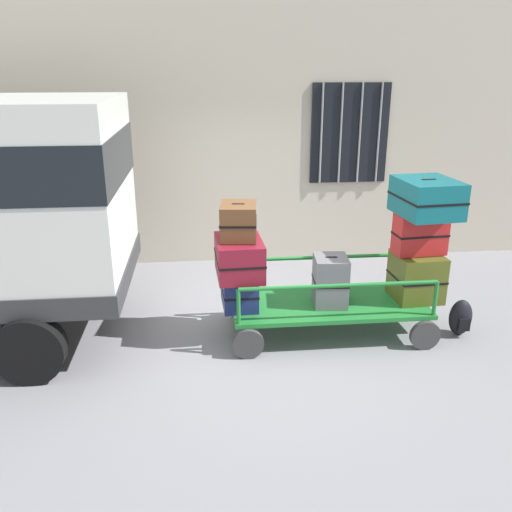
# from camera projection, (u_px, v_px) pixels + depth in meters

# --- Properties ---
(ground_plane) EXTENTS (40.00, 40.00, 0.00)m
(ground_plane) POSITION_uv_depth(u_px,v_px,m) (263.00, 331.00, 6.45)
(ground_plane) COLOR gray
(building_wall) EXTENTS (12.00, 0.38, 5.00)m
(building_wall) POSITION_uv_depth(u_px,v_px,m) (244.00, 100.00, 8.11)
(building_wall) COLOR #BCB29E
(building_wall) RESTS_ON ground
(luggage_cart) EXTENTS (2.31, 1.08, 0.39)m
(luggage_cart) POSITION_uv_depth(u_px,v_px,m) (328.00, 307.00, 6.31)
(luggage_cart) COLOR #1E722D
(luggage_cart) RESTS_ON ground
(cart_railing) EXTENTS (2.21, 0.94, 0.42)m
(cart_railing) POSITION_uv_depth(u_px,v_px,m) (330.00, 275.00, 6.18)
(cart_railing) COLOR #1E722D
(cart_railing) RESTS_ON luggage_cart
(suitcase_left_bottom) EXTENTS (0.41, 0.58, 0.39)m
(suitcase_left_bottom) POSITION_uv_depth(u_px,v_px,m) (239.00, 290.00, 6.14)
(suitcase_left_bottom) COLOR navy
(suitcase_left_bottom) RESTS_ON luggage_cart
(suitcase_left_middle) EXTENTS (0.54, 0.74, 0.42)m
(suitcase_left_middle) POSITION_uv_depth(u_px,v_px,m) (239.00, 258.00, 5.95)
(suitcase_left_middle) COLOR maroon
(suitcase_left_middle) RESTS_ON suitcase_left_bottom
(suitcase_left_top) EXTENTS (0.44, 0.53, 0.39)m
(suitcase_left_top) POSITION_uv_depth(u_px,v_px,m) (238.00, 221.00, 5.86)
(suitcase_left_top) COLOR brown
(suitcase_left_top) RESTS_ON suitcase_left_middle
(suitcase_midleft_bottom) EXTENTS (0.41, 0.46, 0.57)m
(suitcase_midleft_bottom) POSITION_uv_depth(u_px,v_px,m) (330.00, 281.00, 6.16)
(suitcase_midleft_bottom) COLOR slate
(suitcase_midleft_bottom) RESTS_ON luggage_cart
(suitcase_center_bottom) EXTENTS (0.56, 0.56, 0.55)m
(suitcase_center_bottom) POSITION_uv_depth(u_px,v_px,m) (416.00, 276.00, 6.31)
(suitcase_center_bottom) COLOR #4C5119
(suitcase_center_bottom) RESTS_ON luggage_cart
(suitcase_center_middle) EXTENTS (0.61, 0.33, 0.48)m
(suitcase_center_middle) POSITION_uv_depth(u_px,v_px,m) (420.00, 234.00, 6.16)
(suitcase_center_middle) COLOR #B21E1E
(suitcase_center_middle) RESTS_ON suitcase_center_bottom
(suitcase_center_top) EXTENTS (0.67, 0.78, 0.41)m
(suitcase_center_top) POSITION_uv_depth(u_px,v_px,m) (427.00, 198.00, 5.94)
(suitcase_center_top) COLOR #0F5960
(suitcase_center_top) RESTS_ON suitcase_center_middle
(backpack) EXTENTS (0.27, 0.22, 0.44)m
(backpack) POSITION_uv_depth(u_px,v_px,m) (461.00, 318.00, 6.29)
(backpack) COLOR black
(backpack) RESTS_ON ground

